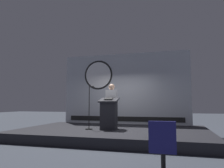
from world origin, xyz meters
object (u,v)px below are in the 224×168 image
at_px(speaker_person, 112,105).
at_px(audience_chair_left, 163,144).
at_px(podium, 109,114).
at_px(microphone_stand, 90,113).

relative_size(speaker_person, audience_chair_left, 1.79).
xyz_separation_m(podium, microphone_stand, (-0.66, -0.10, 0.02)).
bearing_deg(microphone_stand, podium, 8.53).
bearing_deg(audience_chair_left, microphone_stand, 129.08).
relative_size(microphone_stand, audience_chair_left, 1.73).
distance_m(speaker_person, audience_chair_left, 4.26).
bearing_deg(microphone_stand, speaker_person, 42.72).
relative_size(podium, speaker_person, 0.68).
distance_m(microphone_stand, audience_chair_left, 4.09).
bearing_deg(speaker_person, microphone_stand, -137.28).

